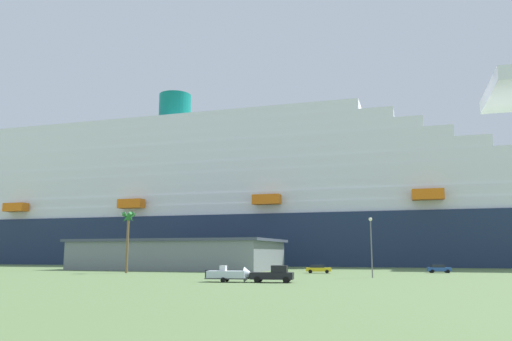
# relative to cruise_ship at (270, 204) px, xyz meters

# --- Properties ---
(ground_plane) EXTENTS (600.00, 600.00, 0.00)m
(ground_plane) POSITION_rel_cruise_ship_xyz_m (9.72, -40.44, -19.09)
(ground_plane) COLOR #567042
(cruise_ship) EXTENTS (294.17, 38.05, 65.64)m
(cruise_ship) POSITION_rel_cruise_ship_xyz_m (0.00, 0.00, 0.00)
(cruise_ship) COLOR #1E2D4C
(cruise_ship) RESTS_ON ground_plane
(terminal_building) EXTENTS (47.74, 26.27, 6.85)m
(terminal_building) POSITION_rel_cruise_ship_xyz_m (-10.95, -45.82, -15.64)
(terminal_building) COLOR slate
(terminal_building) RESTS_ON ground_plane
(pickup_truck) EXTENTS (5.75, 2.66, 2.20)m
(pickup_truck) POSITION_rel_cruise_ship_xyz_m (22.45, -89.65, -18.04)
(pickup_truck) COLOR black
(pickup_truck) RESTS_ON ground_plane
(small_boat_on_trailer) EXTENTS (7.21, 2.58, 2.15)m
(small_boat_on_trailer) POSITION_rel_cruise_ship_xyz_m (16.92, -90.13, -18.12)
(small_boat_on_trailer) COLOR #595960
(small_boat_on_trailer) RESTS_ON ground_plane
(palm_tree) EXTENTS (2.96, 2.78, 11.73)m
(palm_tree) POSITION_rel_cruise_ship_xyz_m (-11.83, -67.36, -9.64)
(palm_tree) COLOR brown
(palm_tree) RESTS_ON ground_plane
(street_lamp) EXTENTS (0.56, 0.56, 9.33)m
(street_lamp) POSITION_rel_cruise_ship_xyz_m (34.27, -73.29, -13.14)
(street_lamp) COLOR slate
(street_lamp) RESTS_ON ground_plane
(parked_car_blue_suv) EXTENTS (4.50, 2.42, 1.58)m
(parked_car_blue_suv) POSITION_rel_cruise_ship_xyz_m (45.77, -50.50, -18.26)
(parked_car_blue_suv) COLOR #264C99
(parked_car_blue_suv) RESTS_ON ground_plane
(parked_car_yellow_taxi) EXTENTS (4.89, 2.37, 1.58)m
(parked_car_yellow_taxi) POSITION_rel_cruise_ship_xyz_m (23.60, -58.03, -18.25)
(parked_car_yellow_taxi) COLOR yellow
(parked_car_yellow_taxi) RESTS_ON ground_plane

